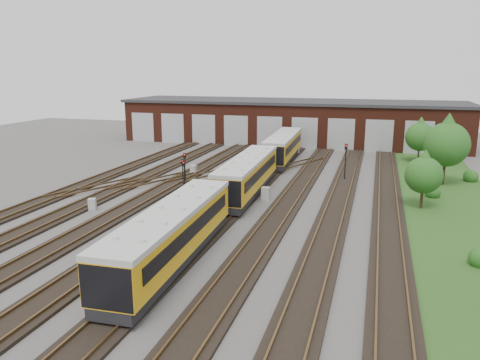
# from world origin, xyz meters

# --- Properties ---
(ground) EXTENTS (120.00, 120.00, 0.00)m
(ground) POSITION_xyz_m (0.00, 0.00, 0.00)
(ground) COLOR #484543
(ground) RESTS_ON ground
(track_network) EXTENTS (30.40, 70.00, 0.33)m
(track_network) POSITION_xyz_m (-0.17, 0.59, 0.11)
(track_network) COLOR black
(track_network) RESTS_ON ground
(maintenance_shed) EXTENTS (51.00, 12.50, 6.35)m
(maintenance_shed) POSITION_xyz_m (-0.01, 39.97, 3.20)
(maintenance_shed) COLOR #4D1E13
(maintenance_shed) RESTS_ON ground
(grass_verge) EXTENTS (8.00, 55.00, 0.05)m
(grass_verge) POSITION_xyz_m (19.00, 10.00, 0.03)
(grass_verge) COLOR #224416
(grass_verge) RESTS_ON ground
(metro_train) EXTENTS (3.17, 46.59, 3.00)m
(metro_train) POSITION_xyz_m (2.00, 8.12, 1.87)
(metro_train) COLOR black
(metro_train) RESTS_ON ground
(signal_mast_0) EXTENTS (0.29, 0.28, 3.03)m
(signal_mast_0) POSITION_xyz_m (-5.00, 10.42, 1.96)
(signal_mast_0) COLOR black
(signal_mast_0) RESTS_ON ground
(signal_mast_1) EXTENTS (0.25, 0.24, 2.66)m
(signal_mast_1) POSITION_xyz_m (-4.72, 9.22, 1.72)
(signal_mast_1) COLOR black
(signal_mast_1) RESTS_ON ground
(signal_mast_2) EXTENTS (0.23, 0.22, 3.11)m
(signal_mast_2) POSITION_xyz_m (-3.33, 6.35, 1.98)
(signal_mast_2) COLOR black
(signal_mast_2) RESTS_ON ground
(signal_mast_3) EXTENTS (0.30, 0.28, 3.75)m
(signal_mast_3) POSITION_xyz_m (9.90, 16.05, 2.39)
(signal_mast_3) COLOR black
(signal_mast_3) RESTS_ON ground
(relay_cabinet_0) EXTENTS (0.69, 0.63, 0.94)m
(relay_cabinet_0) POSITION_xyz_m (-8.61, 0.09, 0.47)
(relay_cabinet_0) COLOR #A8AAAD
(relay_cabinet_0) RESTS_ON ground
(relay_cabinet_1) EXTENTS (0.69, 0.60, 1.02)m
(relay_cabinet_1) POSITION_xyz_m (-5.70, 14.31, 0.51)
(relay_cabinet_1) COLOR #A8AAAD
(relay_cabinet_1) RESTS_ON ground
(relay_cabinet_2) EXTENTS (0.63, 0.54, 1.01)m
(relay_cabinet_2) POSITION_xyz_m (-1.22, -1.50, 0.50)
(relay_cabinet_2) COLOR #A8AAAD
(relay_cabinet_2) RESTS_ON ground
(relay_cabinet_3) EXTENTS (0.63, 0.55, 0.94)m
(relay_cabinet_3) POSITION_xyz_m (2.77, 29.92, 0.47)
(relay_cabinet_3) COLOR #A8AAAD
(relay_cabinet_3) RESTS_ON ground
(relay_cabinet_4) EXTENTS (0.70, 0.58, 1.15)m
(relay_cabinet_4) POSITION_xyz_m (3.96, 6.81, 0.57)
(relay_cabinet_4) COLOR #A8AAAD
(relay_cabinet_4) RESTS_ON ground
(tree_0) EXTENTS (3.34, 3.34, 5.54)m
(tree_0) POSITION_xyz_m (17.63, 27.85, 3.56)
(tree_0) COLOR #312316
(tree_0) RESTS_ON ground
(tree_1) EXTENTS (3.11, 3.11, 5.15)m
(tree_1) POSITION_xyz_m (20.39, 29.35, 3.31)
(tree_1) COLOR #312316
(tree_1) RESTS_ON ground
(tree_2) EXTENTS (4.22, 4.22, 6.99)m
(tree_2) POSITION_xyz_m (19.17, 16.92, 4.49)
(tree_2) COLOR #312316
(tree_2) RESTS_ON ground
(tree_3) EXTENTS (2.93, 2.93, 4.86)m
(tree_3) POSITION_xyz_m (16.54, 7.96, 3.12)
(tree_3) COLOR #312316
(tree_3) RESTS_ON ground
(bush_1) EXTENTS (1.33, 1.33, 1.33)m
(bush_1) POSITION_xyz_m (17.77, 11.84, 0.67)
(bush_1) COLOR #1A4814
(bush_1) RESTS_ON ground
(bush_2) EXTENTS (1.45, 1.45, 1.45)m
(bush_2) POSITION_xyz_m (22.00, 19.25, 0.72)
(bush_2) COLOR #1A4814
(bush_2) RESTS_ON ground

